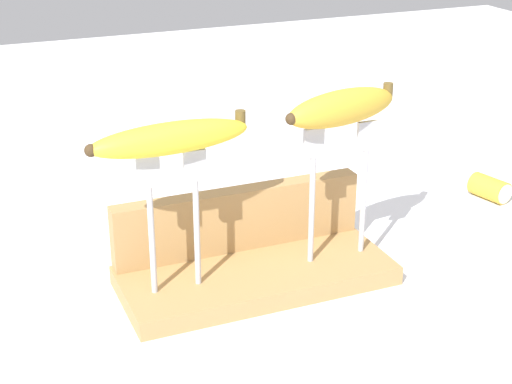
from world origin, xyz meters
TOP-DOWN VIEW (x-y plane):
  - ground_plane at (0.00, 0.00)m, footprint 3.00×3.00m
  - wooden_board at (0.00, 0.00)m, footprint 0.33×0.14m
  - board_backstop at (0.00, 0.06)m, footprint 0.33×0.03m
  - fork_stand_left at (-0.10, -0.01)m, footprint 0.08×0.01m
  - fork_stand_right at (0.10, -0.01)m, footprint 0.10×0.01m
  - banana_raised_left at (-0.10, -0.01)m, footprint 0.19×0.05m
  - banana_raised_right at (0.10, -0.01)m, footprint 0.16×0.08m
  - banana_chunk_near at (0.43, 0.11)m, footprint 0.05×0.07m

SIDE VIEW (x-z plane):
  - ground_plane at x=0.00m, z-range 0.00..0.00m
  - wooden_board at x=0.00m, z-range 0.00..0.02m
  - banana_chunk_near at x=0.43m, z-range 0.00..0.04m
  - board_backstop at x=0.00m, z-range 0.02..0.10m
  - fork_stand_left at x=-0.10m, z-range 0.04..0.21m
  - fork_stand_right at x=0.10m, z-range 0.04..0.21m
  - banana_raised_left at x=-0.10m, z-range 0.19..0.23m
  - banana_raised_right at x=0.10m, z-range 0.20..0.24m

